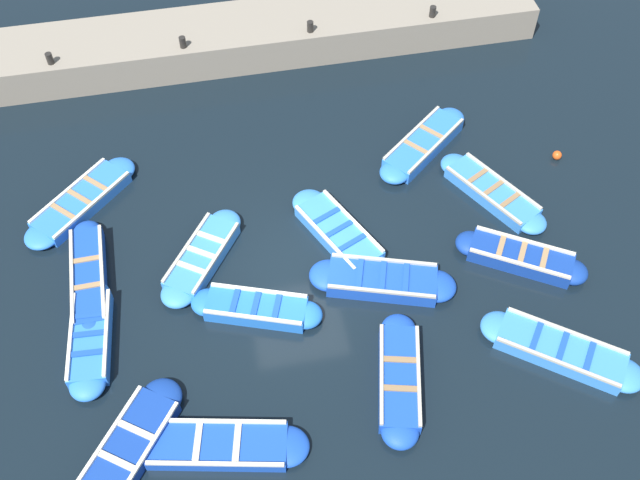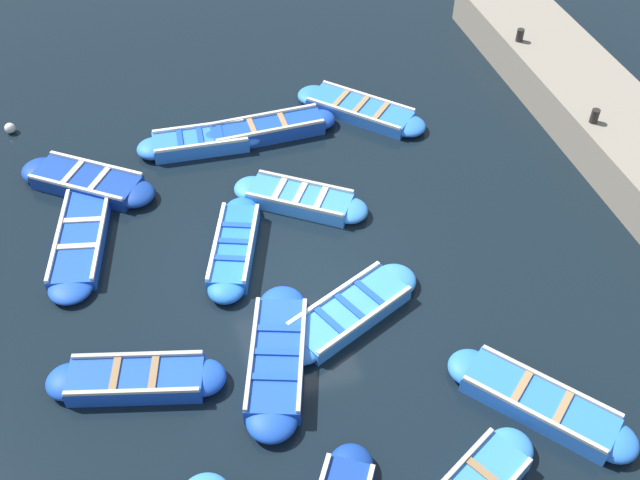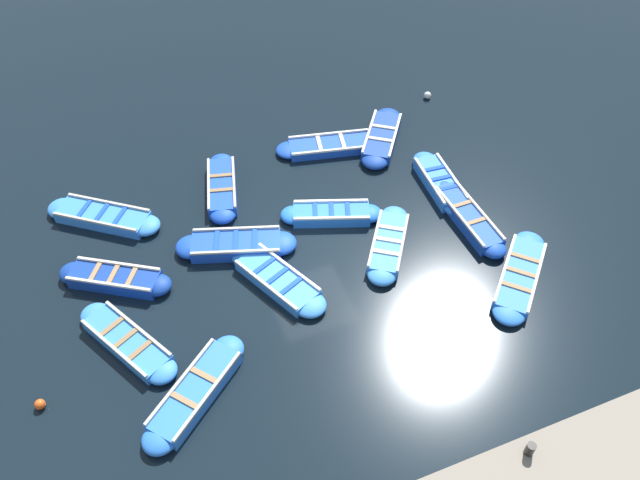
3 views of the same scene
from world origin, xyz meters
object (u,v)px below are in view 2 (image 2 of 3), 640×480
object	(u,v)px
boat_drifting	(539,403)
boat_broadside	(234,247)
boat_outer_right	(350,312)
bollard_south	(520,35)
boat_stern_in	(360,110)
boat_alongside	(277,359)
boat_centre	(201,142)
boat_bow_out	(87,182)
bollard_mid_south	(595,116)
buoy_orange_near	(10,128)
boat_near_quay	(268,129)
boat_mid_row	(300,199)
boat_inner_gap	(81,238)
boat_far_corner	(136,379)

from	to	relation	value
boat_drifting	boat_broadside	world-z (taller)	boat_drifting
boat_outer_right	bollard_south	world-z (taller)	bollard_south
boat_stern_in	boat_alongside	xyz separation A→B (m)	(-4.11, -7.25, 0.04)
boat_centre	boat_bow_out	distance (m)	2.99
bollard_mid_south	buoy_orange_near	world-z (taller)	bollard_mid_south
boat_bow_out	boat_centre	bearing A→B (deg)	14.59
boat_centre	bollard_mid_south	world-z (taller)	bollard_mid_south
boat_near_quay	boat_mid_row	bearing A→B (deg)	-87.87
boat_mid_row	boat_inner_gap	distance (m)	5.03
boat_inner_gap	boat_broadside	distance (m)	3.47
bollard_mid_south	boat_broadside	bearing A→B (deg)	-174.84
bollard_mid_south	bollard_south	world-z (taller)	same
boat_stern_in	buoy_orange_near	distance (m)	9.22
boat_mid_row	buoy_orange_near	size ratio (longest dim) A/B	11.48
boat_outer_right	boat_near_quay	size ratio (longest dim) A/B	0.98
boat_stern_in	bollard_south	bearing A→B (deg)	7.47
boat_stern_in	bollard_mid_south	distance (m)	5.93
boat_broadside	bollard_mid_south	world-z (taller)	bollard_mid_south
boat_mid_row	bollard_south	distance (m)	8.22
boat_centre	boat_near_quay	world-z (taller)	boat_near_quay
boat_far_corner	boat_mid_row	bearing A→B (deg)	42.99
boat_mid_row	boat_bow_out	xyz separation A→B (m)	(-4.75, 2.03, 0.01)
boat_far_corner	boat_bow_out	bearing A→B (deg)	94.54
boat_stern_in	boat_broadside	size ratio (longest dim) A/B	1.01
boat_stern_in	boat_outer_right	world-z (taller)	boat_outer_right
boat_drifting	bollard_south	distance (m)	11.22
boat_near_quay	bollard_mid_south	xyz separation A→B (m)	(7.41, -3.10, 1.07)
boat_far_corner	boat_inner_gap	xyz separation A→B (m)	(-0.75, 4.16, -0.05)
buoy_orange_near	boat_stern_in	bearing A→B (deg)	-11.65
boat_stern_in	boat_mid_row	distance (m)	3.88
boat_drifting	bollard_south	size ratio (longest dim) A/B	9.54
boat_alongside	boat_outer_right	xyz separation A→B (m)	(1.69, 0.73, -0.03)
boat_bow_out	boat_near_quay	world-z (taller)	boat_near_quay
boat_stern_in	bollard_south	distance (m)	4.99
boat_drifting	boat_outer_right	size ratio (longest dim) A/B	0.93
boat_mid_row	boat_alongside	size ratio (longest dim) A/B	0.85
boat_broadside	buoy_orange_near	distance (m)	7.61
boat_drifting	boat_outer_right	xyz separation A→B (m)	(-2.66, 3.04, -0.03)
boat_stern_in	boat_broadside	distance (m)	5.93
boat_far_corner	boat_bow_out	xyz separation A→B (m)	(-0.48, 6.02, -0.01)
boat_drifting	buoy_orange_near	bearing A→B (deg)	129.09
boat_far_corner	boat_outer_right	world-z (taller)	boat_far_corner
boat_stern_in	boat_inner_gap	distance (m)	8.02
boat_far_corner	boat_bow_out	size ratio (longest dim) A/B	1.02
boat_bow_out	boat_inner_gap	bearing A→B (deg)	-98.40
boat_drifting	boat_bow_out	xyz separation A→B (m)	(-7.49, 8.61, -0.01)
boat_stern_in	boat_outer_right	bearing A→B (deg)	-110.33
boat_centre	boat_bow_out	xyz separation A→B (m)	(-2.89, -0.75, -0.00)
boat_drifting	boat_near_quay	bearing A→B (deg)	106.83
boat_mid_row	boat_inner_gap	size ratio (longest dim) A/B	0.80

